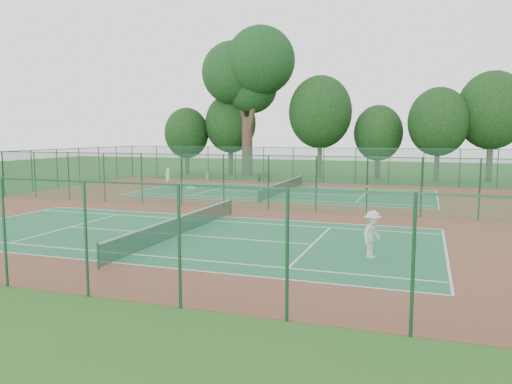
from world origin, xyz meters
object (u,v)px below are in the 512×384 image
Objects in this scene: kit_bag at (191,187)px; bench at (264,177)px; trash_bin at (208,176)px; player_near at (372,234)px; player_far at (168,177)px; big_tree at (249,72)px.

bench is at bearing 36.72° from kit_bag.
bench is at bearing -0.33° from trash_bin.
player_near reaches higher than player_far.
big_tree is at bearing 62.72° from kit_bag.
player_far is 2.16× the size of kit_bag.
player_far reaches higher than kit_bag.
big_tree reaches higher than kit_bag.
player_near is 2.11× the size of trash_bin.
player_near reaches higher than kit_bag.
bench reaches higher than kit_bag.
player_near is 29.30m from player_far.
player_near is 26.86m from kit_bag.
player_far is at bearing -123.09° from bench.
kit_bag is 0.05× the size of big_tree.
big_tree is at bearing 133.86° from bench.
player_far is 0.10× the size of big_tree.
trash_bin is 0.05× the size of big_tree.
kit_bag is at bearing -92.33° from big_tree.
trash_bin is 1.11× the size of kit_bag.
bench is 0.09× the size of big_tree.
kit_bag is 17.85m from big_tree.
player_far is at bearing -96.51° from trash_bin.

